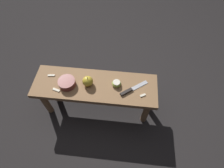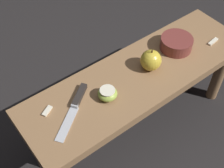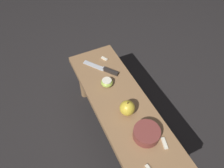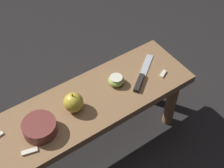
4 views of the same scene
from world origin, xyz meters
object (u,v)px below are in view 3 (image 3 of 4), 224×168
Objects in this scene: apple_cut at (107,82)px; knife at (106,70)px; apple_whole at (128,108)px; bowl at (147,133)px; wooden_bench at (122,112)px.

knife is at bearing 159.33° from apple_cut.
apple_whole is at bearing 5.18° from apple_cut.
bowl is at bearing 143.43° from knife.
wooden_bench is 10.60× the size of apple_whole.
wooden_bench is 7.42× the size of bowl.
apple_cut is (-0.23, -0.02, -0.02)m from apple_whole.
wooden_bench is 0.30m from knife.
apple_whole is 0.17m from bowl.
bowl reaches higher than wooden_bench.
apple_cut is 0.41m from bowl.
wooden_bench is 0.24m from bowl.
apple_whole is (0.05, 0.00, 0.11)m from wooden_bench.
bowl is at bearing 6.31° from apple_whole.
wooden_bench is 0.20m from apple_cut.
knife is 3.00× the size of apple_cut.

